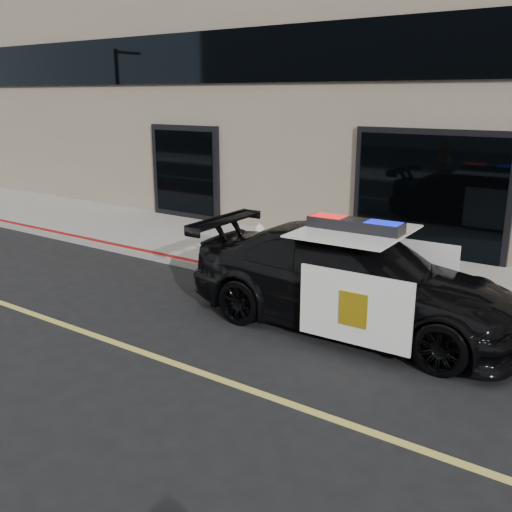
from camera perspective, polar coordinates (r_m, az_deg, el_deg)
The scene contains 4 objects.
ground at distance 6.94m, azimuth 5.01°, elevation -15.07°, with size 120.00×120.00×0.00m, color black.
sidewalk_n at distance 11.39m, azimuth 18.38°, elevation -2.81°, with size 60.00×3.50×0.15m, color gray.
police_car at distance 9.04m, azimuth 9.64°, elevation -2.28°, with size 2.61×5.44×1.74m.
fire_hydrant at distance 12.21m, azimuth 0.32°, elevation 1.37°, with size 0.35×0.48×0.77m.
Camera 1 is at (2.91, -5.20, 3.55)m, focal length 40.00 mm.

